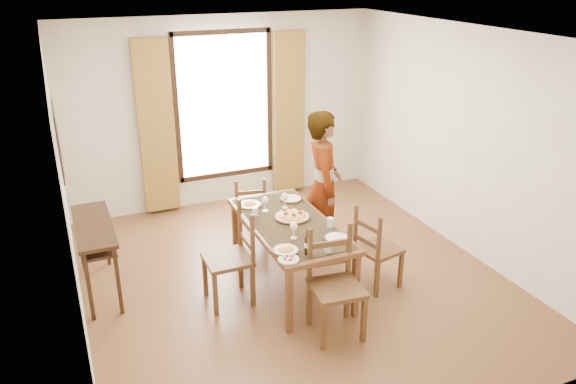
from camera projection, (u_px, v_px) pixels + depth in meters
name	position (u px, v px, depth m)	size (l,w,h in m)	color
ground	(293.00, 278.00, 6.41)	(5.00, 5.00, 0.00)	#4D2E18
room_shell	(288.00, 146.00, 5.93)	(4.60, 5.10, 2.74)	silver
console_table	(94.00, 234.00, 5.92)	(0.38, 1.20, 0.80)	#311C10
dining_table	(290.00, 228.00, 6.05)	(0.84, 1.78, 0.76)	brown
chair_west	(231.00, 259.00, 5.81)	(0.47, 0.47, 1.06)	#53391B
chair_north	(250.00, 211.00, 7.10)	(0.49, 0.49, 0.90)	#53391B
chair_south	(335.00, 287.00, 5.31)	(0.51, 0.51, 1.06)	#53391B
chair_east	(376.00, 251.00, 6.09)	(0.50, 0.50, 0.95)	#53391B
man	(323.00, 186.00, 6.58)	(0.62, 0.77, 1.81)	#94969C
plate_sw	(286.00, 249.00, 5.41)	(0.27, 0.27, 0.05)	silver
plate_se	(337.00, 237.00, 5.65)	(0.27, 0.27, 0.05)	silver
plate_nw	(249.00, 203.00, 6.42)	(0.27, 0.27, 0.05)	silver
plate_ne	(291.00, 198.00, 6.58)	(0.27, 0.27, 0.05)	silver
pasta_platter	(292.00, 214.00, 6.10)	(0.40, 0.40, 0.10)	#BC5E18
caprese_plate	(289.00, 258.00, 5.25)	(0.20, 0.20, 0.04)	silver
wine_glass_a	(294.00, 230.00, 5.64)	(0.08, 0.08, 0.18)	white
wine_glass_b	(285.00, 200.00, 6.34)	(0.08, 0.08, 0.18)	white
wine_glass_c	(265.00, 204.00, 6.25)	(0.08, 0.08, 0.18)	white
tumbler_a	(331.00, 222.00, 5.90)	(0.07, 0.07, 0.10)	silver
tumbler_b	(255.00, 211.00, 6.16)	(0.07, 0.07, 0.10)	silver
tumbler_c	(328.00, 247.00, 5.39)	(0.07, 0.07, 0.10)	silver
wine_bottle	(308.00, 242.00, 5.32)	(0.07, 0.07, 0.25)	black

